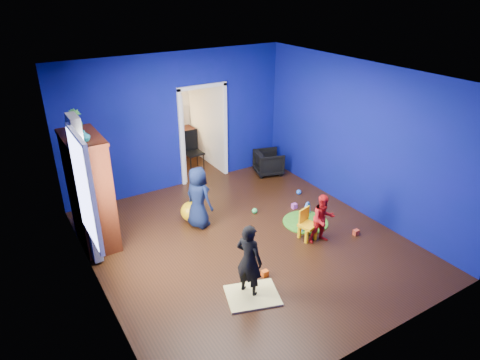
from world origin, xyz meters
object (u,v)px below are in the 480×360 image
tv_armoire (90,191)px  toddler_red (323,219)px  study_desk (177,143)px  crt_tv (92,188)px  vase (84,136)px  play_mat (305,222)px  hopper_ball (191,211)px  child_black (249,260)px  armchair (269,162)px  folding_chair (194,152)px  child_navy (198,198)px  kid_chair (308,226)px

tv_armoire → toddler_red: bearing=-31.8°
tv_armoire → study_desk: (2.81, 2.84, -0.60)m
tv_armoire → crt_tv: 0.06m
toddler_red → tv_armoire: bearing=160.2°
vase → play_mat: 4.22m
crt_tv → study_desk: crt_tv is taller
hopper_ball → play_mat: bearing=-33.9°
child_black → study_desk: 5.55m
toddler_red → study_desk: toddler_red is taller
armchair → folding_chair: bearing=68.6°
child_navy → toddler_red: (1.59, -1.60, -0.14)m
armchair → vase: (-4.22, -1.08, 1.77)m
play_mat → kid_chair: bearing=-126.2°
hopper_ball → play_mat: hopper_ball is taller
child_black → folding_chair: child_black is taller
toddler_red → crt_tv: bearing=159.9°
tv_armoire → folding_chair: 3.42m
kid_chair → folding_chair: size_ratio=0.54×
child_black → toddler_red: 1.89m
hopper_ball → tv_armoire: bearing=172.3°
hopper_ball → study_desk: (1.10, 3.07, 0.18)m
armchair → kid_chair: 2.84m
child_black → vase: 3.10m
toddler_red → hopper_ball: bearing=143.6°
tv_armoire → kid_chair: size_ratio=3.92×
toddler_red → folding_chair: (-0.54, 3.96, 0.01)m
folding_chair → kid_chair: bearing=-84.1°
child_navy → study_desk: child_navy is taller
child_navy → tv_armoire: tv_armoire is taller
hopper_ball → study_desk: bearing=70.3°
child_navy → study_desk: 3.48m
child_navy → play_mat: 2.09m
crt_tv → study_desk: (2.77, 2.84, -0.65)m
crt_tv → folding_chair: crt_tv is taller
hopper_ball → play_mat: (1.81, -1.21, -0.18)m
play_mat → folding_chair: folding_chair is taller
kid_chair → child_navy: bearing=121.3°
crt_tv → hopper_ball: (1.67, -0.23, -0.83)m
study_desk → folding_chair: folding_chair is taller
crt_tv → kid_chair: bearing=-30.7°
armchair → vase: vase is taller
armchair → hopper_ball: size_ratio=1.60×
vase → tv_armoire: 1.11m
child_black → crt_tv: bearing=6.0°
child_black → kid_chair: (1.67, 0.68, -0.33)m
play_mat → folding_chair: (-0.71, 3.32, 0.45)m
tv_armoire → crt_tv: tv_armoire is taller
armchair → crt_tv: crt_tv is taller
play_mat → study_desk: (-0.71, 4.28, 0.36)m
vase → tv_armoire: vase is taller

